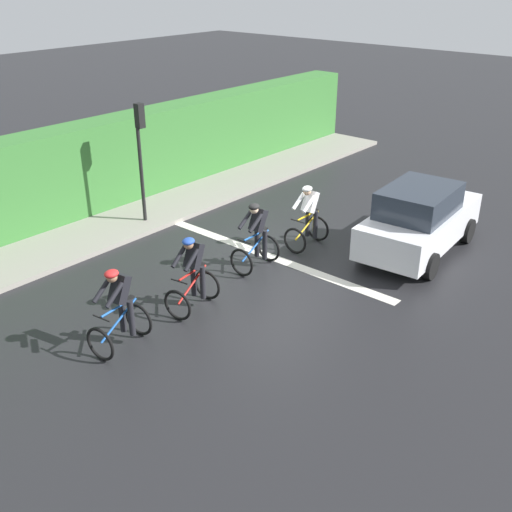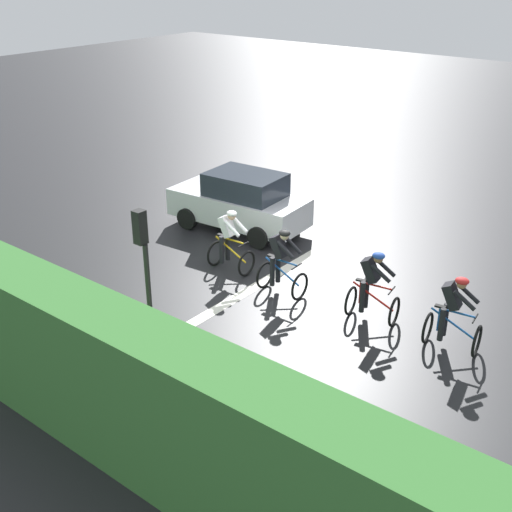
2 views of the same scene
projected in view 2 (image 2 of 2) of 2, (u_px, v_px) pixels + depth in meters
The scene contains 11 objects.
ground_plane at pixel (255, 285), 16.32m from camera, with size 80.00×80.00×0.00m, color black.
sidewalk_kerb at pixel (175, 411), 11.76m from camera, with size 2.80×25.64×0.12m, color gray.
stone_wall_low at pixel (137, 428), 11.04m from camera, with size 0.44×25.64×0.50m, color tan.
hedge_wall at pixel (117, 386), 10.39m from camera, with size 1.10×25.64×2.58m, color #387533.
road_marking_stop_line at pixel (257, 286), 16.28m from camera, with size 7.00×0.30×0.01m, color silver.
cyclist_lead at pixel (453, 315), 13.40m from camera, with size 0.82×1.16×1.66m.
cyclist_second at pixel (372, 288), 14.48m from camera, with size 0.84×1.17×1.66m.
cyclist_mid at pixel (281, 263), 15.61m from camera, with size 0.71×1.10×1.66m.
cyclist_fourth at pixel (229, 242), 16.76m from camera, with size 0.71×1.10×1.66m.
car_white at pixel (240, 202), 19.22m from camera, with size 2.12×4.22×1.76m.
traffic_light_near_crossing at pixel (145, 268), 12.13m from camera, with size 0.20×0.31×3.34m.
Camera 2 is at (11.34, 9.04, 7.53)m, focal length 46.21 mm.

